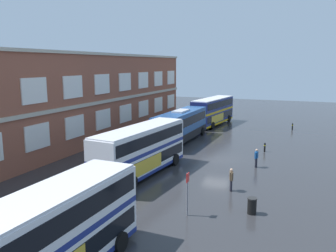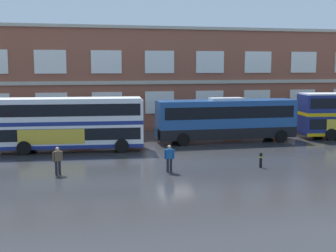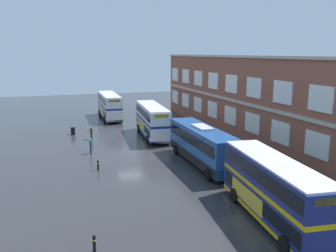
{
  "view_description": "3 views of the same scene",
  "coord_description": "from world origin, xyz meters",
  "px_view_note": "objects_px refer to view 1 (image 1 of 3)",
  "views": [
    {
      "loc": [
        -32.12,
        -8.0,
        9.17
      ],
      "look_at": [
        -1.8,
        4.37,
        3.28
      ],
      "focal_mm": 37.05,
      "sensor_mm": 36.0,
      "label": 1
    },
    {
      "loc": [
        -7.39,
        -30.13,
        6.5
      ],
      "look_at": [
        0.5,
        4.54,
        1.7
      ],
      "focal_mm": 47.68,
      "sensor_mm": 36.0,
      "label": 2
    },
    {
      "loc": [
        37.28,
        -8.0,
        10.72
      ],
      "look_at": [
        0.2,
        4.31,
        2.81
      ],
      "focal_mm": 38.76,
      "sensor_mm": 36.0,
      "label": 3
    }
  ],
  "objects_px": {
    "touring_coach": "(181,126)",
    "safety_bollard_west": "(292,127)",
    "bus_stand_flag": "(187,190)",
    "safety_bollard_east": "(265,147)",
    "double_decker_near": "(41,243)",
    "double_decker_middle": "(141,150)",
    "second_passenger": "(256,157)",
    "waiting_passenger": "(231,179)",
    "station_litter_bin": "(252,206)",
    "double_decker_far": "(213,111)"
  },
  "relations": [
    {
      "from": "touring_coach",
      "to": "safety_bollard_east",
      "type": "distance_m",
      "value": 10.09
    },
    {
      "from": "safety_bollard_west",
      "to": "safety_bollard_east",
      "type": "distance_m",
      "value": 14.26
    },
    {
      "from": "touring_coach",
      "to": "second_passenger",
      "type": "xyz_separation_m",
      "value": [
        -7.29,
        -9.88,
        -0.98
      ]
    },
    {
      "from": "double_decker_far",
      "to": "second_passenger",
      "type": "height_order",
      "value": "double_decker_far"
    },
    {
      "from": "waiting_passenger",
      "to": "second_passenger",
      "type": "relative_size",
      "value": 1.0
    },
    {
      "from": "double_decker_near",
      "to": "station_litter_bin",
      "type": "relative_size",
      "value": 10.74
    },
    {
      "from": "station_litter_bin",
      "to": "safety_bollard_west",
      "type": "height_order",
      "value": "station_litter_bin"
    },
    {
      "from": "touring_coach",
      "to": "waiting_passenger",
      "type": "height_order",
      "value": "touring_coach"
    },
    {
      "from": "double_decker_middle",
      "to": "waiting_passenger",
      "type": "bearing_deg",
      "value": -96.45
    },
    {
      "from": "safety_bollard_west",
      "to": "bus_stand_flag",
      "type": "bearing_deg",
      "value": 171.87
    },
    {
      "from": "waiting_passenger",
      "to": "safety_bollard_east",
      "type": "relative_size",
      "value": 1.79
    },
    {
      "from": "touring_coach",
      "to": "second_passenger",
      "type": "height_order",
      "value": "touring_coach"
    },
    {
      "from": "double_decker_near",
      "to": "second_passenger",
      "type": "distance_m",
      "value": 21.61
    },
    {
      "from": "double_decker_far",
      "to": "touring_coach",
      "type": "distance_m",
      "value": 12.7
    },
    {
      "from": "double_decker_near",
      "to": "double_decker_far",
      "type": "xyz_separation_m",
      "value": [
        40.84,
        3.83,
        0.0
      ]
    },
    {
      "from": "double_decker_near",
      "to": "bus_stand_flag",
      "type": "bearing_deg",
      "value": -18.76
    },
    {
      "from": "double_decker_far",
      "to": "bus_stand_flag",
      "type": "distance_m",
      "value": 32.56
    },
    {
      "from": "double_decker_near",
      "to": "station_litter_bin",
      "type": "distance_m",
      "value": 12.79
    },
    {
      "from": "station_litter_bin",
      "to": "touring_coach",
      "type": "bearing_deg",
      "value": 32.49
    },
    {
      "from": "double_decker_near",
      "to": "safety_bollard_west",
      "type": "relative_size",
      "value": 11.65
    },
    {
      "from": "double_decker_far",
      "to": "touring_coach",
      "type": "height_order",
      "value": "double_decker_far"
    },
    {
      "from": "touring_coach",
      "to": "second_passenger",
      "type": "relative_size",
      "value": 7.08
    },
    {
      "from": "double_decker_far",
      "to": "safety_bollard_west",
      "type": "bearing_deg",
      "value": -89.17
    },
    {
      "from": "touring_coach",
      "to": "waiting_passenger",
      "type": "xyz_separation_m",
      "value": [
        -13.97,
        -9.04,
        -0.98
      ]
    },
    {
      "from": "waiting_passenger",
      "to": "double_decker_near",
      "type": "bearing_deg",
      "value": 161.79
    },
    {
      "from": "bus_stand_flag",
      "to": "safety_bollard_east",
      "type": "bearing_deg",
      "value": -7.87
    },
    {
      "from": "double_decker_middle",
      "to": "touring_coach",
      "type": "height_order",
      "value": "double_decker_middle"
    },
    {
      "from": "double_decker_middle",
      "to": "bus_stand_flag",
      "type": "relative_size",
      "value": 4.14
    },
    {
      "from": "second_passenger",
      "to": "station_litter_bin",
      "type": "bearing_deg",
      "value": -173.27
    },
    {
      "from": "waiting_passenger",
      "to": "second_passenger",
      "type": "xyz_separation_m",
      "value": [
        6.68,
        -0.84,
        0.0
      ]
    },
    {
      "from": "touring_coach",
      "to": "safety_bollard_west",
      "type": "height_order",
      "value": "touring_coach"
    },
    {
      "from": "safety_bollard_east",
      "to": "double_decker_far",
      "type": "bearing_deg",
      "value": 33.9
    },
    {
      "from": "double_decker_far",
      "to": "waiting_passenger",
      "type": "bearing_deg",
      "value": -162.32
    },
    {
      "from": "bus_stand_flag",
      "to": "double_decker_far",
      "type": "bearing_deg",
      "value": 12.23
    },
    {
      "from": "bus_stand_flag",
      "to": "safety_bollard_west",
      "type": "height_order",
      "value": "bus_stand_flag"
    },
    {
      "from": "waiting_passenger",
      "to": "station_litter_bin",
      "type": "relative_size",
      "value": 1.65
    },
    {
      "from": "double_decker_near",
      "to": "double_decker_middle",
      "type": "height_order",
      "value": "same"
    },
    {
      "from": "waiting_passenger",
      "to": "safety_bollard_west",
      "type": "bearing_deg",
      "value": -6.31
    },
    {
      "from": "double_decker_near",
      "to": "second_passenger",
      "type": "xyz_separation_m",
      "value": [
        20.86,
        -5.51,
        -1.22
      ]
    },
    {
      "from": "bus_stand_flag",
      "to": "safety_bollard_east",
      "type": "relative_size",
      "value": 2.84
    },
    {
      "from": "second_passenger",
      "to": "bus_stand_flag",
      "type": "relative_size",
      "value": 0.63
    },
    {
      "from": "touring_coach",
      "to": "second_passenger",
      "type": "distance_m",
      "value": 12.31
    },
    {
      "from": "double_decker_far",
      "to": "safety_bollard_west",
      "type": "relative_size",
      "value": 11.81
    },
    {
      "from": "safety_bollard_west",
      "to": "double_decker_middle",
      "type": "bearing_deg",
      "value": 157.56
    },
    {
      "from": "double_decker_near",
      "to": "safety_bollard_east",
      "type": "distance_m",
      "value": 27.51
    },
    {
      "from": "station_litter_bin",
      "to": "safety_bollard_east",
      "type": "height_order",
      "value": "station_litter_bin"
    },
    {
      "from": "second_passenger",
      "to": "double_decker_far",
      "type": "bearing_deg",
      "value": 25.05
    },
    {
      "from": "bus_stand_flag",
      "to": "safety_bollard_west",
      "type": "distance_m",
      "value": 32.33
    },
    {
      "from": "double_decker_middle",
      "to": "safety_bollard_west",
      "type": "distance_m",
      "value": 28.12
    },
    {
      "from": "double_decker_middle",
      "to": "station_litter_bin",
      "type": "height_order",
      "value": "double_decker_middle"
    }
  ]
}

